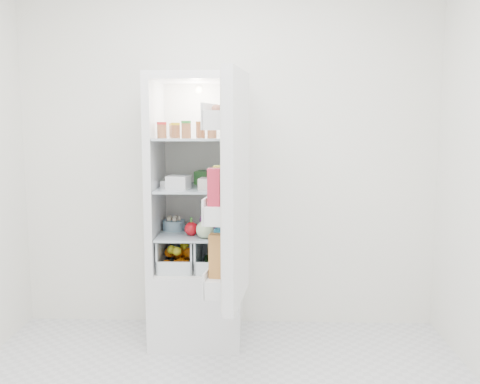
{
  "coord_description": "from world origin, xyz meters",
  "views": [
    {
      "loc": [
        0.21,
        -2.35,
        1.5
      ],
      "look_at": [
        0.1,
        0.95,
        1.06
      ],
      "focal_mm": 40.0,
      "sensor_mm": 36.0,
      "label": 1
    }
  ],
  "objects_px": {
    "refrigerator": "(198,242)",
    "fridge_door": "(232,193)",
    "mushroom_bowl": "(174,225)",
    "red_cabbage": "(212,222)"
  },
  "relations": [
    {
      "from": "fridge_door",
      "to": "mushroom_bowl",
      "type": "bearing_deg",
      "value": 40.88
    },
    {
      "from": "refrigerator",
      "to": "fridge_door",
      "type": "relative_size",
      "value": 1.38
    },
    {
      "from": "refrigerator",
      "to": "mushroom_bowl",
      "type": "distance_m",
      "value": 0.2
    },
    {
      "from": "fridge_door",
      "to": "red_cabbage",
      "type": "bearing_deg",
      "value": 23.7
    },
    {
      "from": "refrigerator",
      "to": "mushroom_bowl",
      "type": "relative_size",
      "value": 12.05
    },
    {
      "from": "fridge_door",
      "to": "refrigerator",
      "type": "bearing_deg",
      "value": 29.43
    },
    {
      "from": "refrigerator",
      "to": "red_cabbage",
      "type": "relative_size",
      "value": 10.4
    },
    {
      "from": "refrigerator",
      "to": "fridge_door",
      "type": "bearing_deg",
      "value": -67.34
    },
    {
      "from": "red_cabbage",
      "to": "mushroom_bowl",
      "type": "bearing_deg",
      "value": 153.77
    },
    {
      "from": "refrigerator",
      "to": "fridge_door",
      "type": "height_order",
      "value": "refrigerator"
    }
  ]
}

